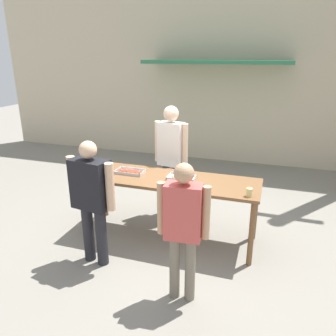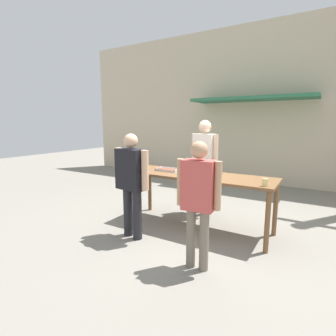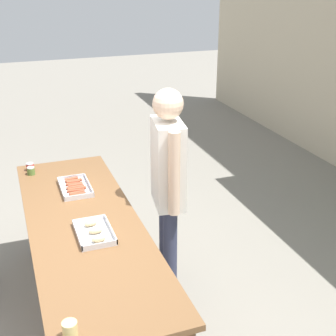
{
  "view_description": "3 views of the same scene",
  "coord_description": "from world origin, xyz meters",
  "px_view_note": "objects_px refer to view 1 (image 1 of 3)",
  "views": [
    {
      "loc": [
        1.32,
        -4.04,
        2.55
      ],
      "look_at": [
        0.0,
        0.0,
        1.07
      ],
      "focal_mm": 35.0,
      "sensor_mm": 36.0,
      "label": 1
    },
    {
      "loc": [
        1.77,
        -3.91,
        1.78
      ],
      "look_at": [
        -0.59,
        0.04,
        0.97
      ],
      "focal_mm": 28.0,
      "sensor_mm": 36.0,
      "label": 2
    },
    {
      "loc": [
        2.99,
        -0.44,
        2.63
      ],
      "look_at": [
        -0.18,
        0.71,
        1.18
      ],
      "focal_mm": 50.0,
      "sensor_mm": 36.0,
      "label": 3
    }
  ],
  "objects_px": {
    "food_tray_sausages": "(130,172)",
    "person_customer_with_cup": "(183,222)",
    "condiment_jar_mustard": "(86,174)",
    "food_tray_buns": "(181,177)",
    "person_server_behind_table": "(171,151)",
    "person_customer_holding_hotdog": "(92,194)",
    "condiment_jar_ketchup": "(92,175)",
    "beer_cup": "(249,192)"
  },
  "relations": [
    {
      "from": "food_tray_buns",
      "to": "person_customer_with_cup",
      "type": "distance_m",
      "value": 1.26
    },
    {
      "from": "condiment_jar_ketchup",
      "to": "person_customer_holding_hotdog",
      "type": "xyz_separation_m",
      "value": [
        0.34,
        -0.58,
        -0.01
      ]
    },
    {
      "from": "beer_cup",
      "to": "person_customer_with_cup",
      "type": "bearing_deg",
      "value": -123.03
    },
    {
      "from": "condiment_jar_ketchup",
      "to": "food_tray_buns",
      "type": "bearing_deg",
      "value": 14.81
    },
    {
      "from": "food_tray_buns",
      "to": "person_customer_with_cup",
      "type": "bearing_deg",
      "value": -73.3
    },
    {
      "from": "food_tray_buns",
      "to": "condiment_jar_mustard",
      "type": "distance_m",
      "value": 1.35
    },
    {
      "from": "food_tray_buns",
      "to": "person_server_behind_table",
      "type": "height_order",
      "value": "person_server_behind_table"
    },
    {
      "from": "condiment_jar_mustard",
      "to": "beer_cup",
      "type": "relative_size",
      "value": 0.67
    },
    {
      "from": "condiment_jar_mustard",
      "to": "person_customer_with_cup",
      "type": "height_order",
      "value": "person_customer_with_cup"
    },
    {
      "from": "food_tray_buns",
      "to": "person_customer_holding_hotdog",
      "type": "bearing_deg",
      "value": -134.08
    },
    {
      "from": "condiment_jar_mustard",
      "to": "person_customer_holding_hotdog",
      "type": "distance_m",
      "value": 0.73
    },
    {
      "from": "person_customer_with_cup",
      "to": "food_tray_buns",
      "type": "bearing_deg",
      "value": -77.8
    },
    {
      "from": "person_customer_holding_hotdog",
      "to": "food_tray_buns",
      "type": "bearing_deg",
      "value": -125.15
    },
    {
      "from": "condiment_jar_ketchup",
      "to": "condiment_jar_mustard",
      "type": "bearing_deg",
      "value": 179.34
    },
    {
      "from": "condiment_jar_mustard",
      "to": "person_customer_with_cup",
      "type": "relative_size",
      "value": 0.04
    },
    {
      "from": "food_tray_buns",
      "to": "condiment_jar_ketchup",
      "type": "distance_m",
      "value": 1.26
    },
    {
      "from": "food_tray_buns",
      "to": "condiment_jar_ketchup",
      "type": "height_order",
      "value": "condiment_jar_ketchup"
    },
    {
      "from": "person_customer_holding_hotdog",
      "to": "food_tray_sausages",
      "type": "bearing_deg",
      "value": -87.62
    },
    {
      "from": "person_customer_holding_hotdog",
      "to": "person_customer_with_cup",
      "type": "distance_m",
      "value": 1.27
    },
    {
      "from": "condiment_jar_ketchup",
      "to": "person_server_behind_table",
      "type": "relative_size",
      "value": 0.04
    },
    {
      "from": "condiment_jar_mustard",
      "to": "person_server_behind_table",
      "type": "relative_size",
      "value": 0.04
    },
    {
      "from": "food_tray_sausages",
      "to": "person_customer_with_cup",
      "type": "bearing_deg",
      "value": -46.77
    },
    {
      "from": "food_tray_buns",
      "to": "condiment_jar_mustard",
      "type": "xyz_separation_m",
      "value": [
        -1.31,
        -0.32,
        0.02
      ]
    },
    {
      "from": "food_tray_sausages",
      "to": "person_server_behind_table",
      "type": "height_order",
      "value": "person_server_behind_table"
    },
    {
      "from": "food_tray_sausages",
      "to": "food_tray_buns",
      "type": "height_order",
      "value": "food_tray_buns"
    },
    {
      "from": "food_tray_sausages",
      "to": "person_customer_with_cup",
      "type": "relative_size",
      "value": 0.26
    },
    {
      "from": "food_tray_buns",
      "to": "condiment_jar_mustard",
      "type": "height_order",
      "value": "condiment_jar_mustard"
    },
    {
      "from": "person_server_behind_table",
      "to": "person_customer_with_cup",
      "type": "height_order",
      "value": "person_server_behind_table"
    },
    {
      "from": "food_tray_buns",
      "to": "beer_cup",
      "type": "distance_m",
      "value": 0.99
    },
    {
      "from": "food_tray_sausages",
      "to": "person_customer_holding_hotdog",
      "type": "xyz_separation_m",
      "value": [
        -0.1,
        -0.9,
        0.01
      ]
    },
    {
      "from": "food_tray_sausages",
      "to": "food_tray_buns",
      "type": "xyz_separation_m",
      "value": [
        0.77,
        0.0,
        0.0
      ]
    },
    {
      "from": "condiment_jar_ketchup",
      "to": "beer_cup",
      "type": "bearing_deg",
      "value": 0.13
    },
    {
      "from": "person_server_behind_table",
      "to": "condiment_jar_mustard",
      "type": "bearing_deg",
      "value": -124.38
    },
    {
      "from": "condiment_jar_ketchup",
      "to": "person_customer_holding_hotdog",
      "type": "distance_m",
      "value": 0.67
    },
    {
      "from": "person_server_behind_table",
      "to": "condiment_jar_ketchup",
      "type": "bearing_deg",
      "value": -121.27
    },
    {
      "from": "food_tray_buns",
      "to": "food_tray_sausages",
      "type": "bearing_deg",
      "value": -179.86
    },
    {
      "from": "condiment_jar_mustard",
      "to": "person_customer_holding_hotdog",
      "type": "height_order",
      "value": "person_customer_holding_hotdog"
    },
    {
      "from": "food_tray_buns",
      "to": "condiment_jar_ketchup",
      "type": "bearing_deg",
      "value": -165.19
    },
    {
      "from": "beer_cup",
      "to": "person_server_behind_table",
      "type": "relative_size",
      "value": 0.06
    },
    {
      "from": "food_tray_buns",
      "to": "person_server_behind_table",
      "type": "distance_m",
      "value": 0.78
    },
    {
      "from": "food_tray_sausages",
      "to": "condiment_jar_mustard",
      "type": "bearing_deg",
      "value": -149.44
    },
    {
      "from": "food_tray_sausages",
      "to": "condiment_jar_mustard",
      "type": "distance_m",
      "value": 0.63
    }
  ]
}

